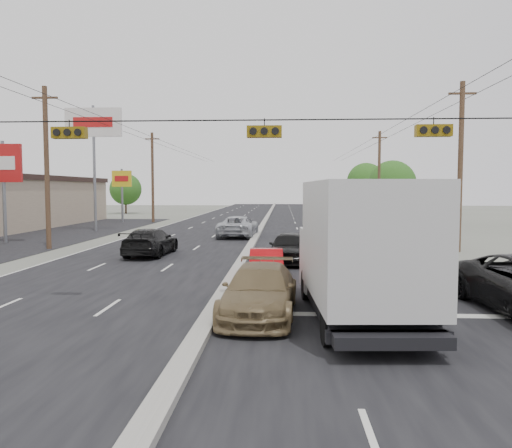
% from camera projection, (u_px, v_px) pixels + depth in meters
% --- Properties ---
extents(ground, '(200.00, 200.00, 0.00)m').
position_uv_depth(ground, '(216.00, 309.00, 15.45)').
color(ground, '#606356').
rests_on(ground, ground).
extents(road_surface, '(20.00, 160.00, 0.02)m').
position_uv_depth(road_surface, '(260.00, 230.00, 45.33)').
color(road_surface, black).
rests_on(road_surface, ground).
extents(center_median, '(0.50, 160.00, 0.20)m').
position_uv_depth(center_median, '(260.00, 229.00, 45.33)').
color(center_median, gray).
rests_on(center_median, ground).
extents(parking_lot, '(10.00, 42.00, 0.02)m').
position_uv_depth(parking_lot, '(53.00, 234.00, 41.27)').
color(parking_lot, black).
rests_on(parking_lot, ground).
extents(utility_pole_left_b, '(1.60, 0.30, 10.00)m').
position_uv_depth(utility_pole_left_b, '(47.00, 167.00, 30.71)').
color(utility_pole_left_b, '#422D1E').
rests_on(utility_pole_left_b, ground).
extents(utility_pole_left_c, '(1.60, 0.30, 10.00)m').
position_uv_depth(utility_pole_left_c, '(153.00, 177.00, 55.61)').
color(utility_pole_left_c, '#422D1E').
rests_on(utility_pole_left_c, ground).
extents(utility_pole_right_b, '(1.60, 0.30, 10.00)m').
position_uv_depth(utility_pole_right_b, '(460.00, 166.00, 29.36)').
color(utility_pole_right_b, '#422D1E').
rests_on(utility_pole_right_b, ground).
extents(utility_pole_right_c, '(1.60, 0.30, 10.00)m').
position_uv_depth(utility_pole_right_c, '(379.00, 176.00, 54.26)').
color(utility_pole_right_c, '#422D1E').
rests_on(utility_pole_right_c, ground).
extents(traffic_signals, '(25.00, 0.30, 0.54)m').
position_uv_depth(traffic_signals, '(261.00, 130.00, 14.99)').
color(traffic_signals, black).
rests_on(traffic_signals, ground).
extents(pole_sign_mid, '(2.60, 0.25, 7.00)m').
position_uv_depth(pole_sign_mid, '(3.00, 169.00, 33.94)').
color(pole_sign_mid, slate).
rests_on(pole_sign_mid, ground).
extents(pole_sign_billboard, '(5.00, 0.25, 11.00)m').
position_uv_depth(pole_sign_billboard, '(94.00, 130.00, 43.51)').
color(pole_sign_billboard, slate).
rests_on(pole_sign_billboard, ground).
extents(pole_sign_far, '(2.20, 0.25, 6.00)m').
position_uv_depth(pole_sign_far, '(122.00, 183.00, 55.85)').
color(pole_sign_far, slate).
rests_on(pole_sign_far, ground).
extents(tree_left_far, '(4.80, 4.80, 6.12)m').
position_uv_depth(tree_left_far, '(126.00, 189.00, 76.15)').
color(tree_left_far, '#382619').
rests_on(tree_left_far, ground).
extents(tree_right_mid, '(5.60, 5.60, 7.14)m').
position_uv_depth(tree_right_mid, '(392.00, 184.00, 59.16)').
color(tree_right_mid, '#382619').
rests_on(tree_right_mid, ground).
extents(tree_right_far, '(6.40, 6.40, 8.16)m').
position_uv_depth(tree_right_far, '(366.00, 182.00, 83.96)').
color(tree_right_far, '#382619').
rests_on(tree_right_far, ground).
extents(box_truck, '(3.15, 7.90, 3.94)m').
position_uv_depth(box_truck, '(359.00, 250.00, 13.96)').
color(box_truck, black).
rests_on(box_truck, ground).
extents(tan_sedan, '(2.34, 5.17, 1.47)m').
position_uv_depth(tan_sedan, '(260.00, 292.00, 14.56)').
color(tan_sedan, brown).
rests_on(tan_sedan, ground).
extents(red_sedan, '(1.48, 3.89, 1.27)m').
position_uv_depth(red_sedan, '(266.00, 266.00, 20.19)').
color(red_sedan, '#B10A0F').
rests_on(red_sedan, ground).
extents(queue_car_a, '(2.42, 4.81, 1.57)m').
position_uv_depth(queue_car_a, '(289.00, 248.00, 25.14)').
color(queue_car_a, black).
rests_on(queue_car_a, ground).
extents(queue_car_b, '(1.43, 3.89, 1.27)m').
position_uv_depth(queue_car_b, '(333.00, 254.00, 23.65)').
color(queue_car_b, silver).
rests_on(queue_car_b, ground).
extents(queue_car_c, '(2.52, 5.35, 1.48)m').
position_uv_depth(queue_car_c, '(329.00, 240.00, 29.45)').
color(queue_car_c, '#AEB1B6').
rests_on(queue_car_c, ground).
extents(oncoming_near, '(2.33, 5.31, 1.52)m').
position_uv_depth(oncoming_near, '(150.00, 242.00, 27.97)').
color(oncoming_near, black).
rests_on(oncoming_near, ground).
extents(oncoming_far, '(3.02, 6.01, 1.63)m').
position_uv_depth(oncoming_far, '(238.00, 227.00, 38.74)').
color(oncoming_far, '#ADB1B5').
rests_on(oncoming_far, ground).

